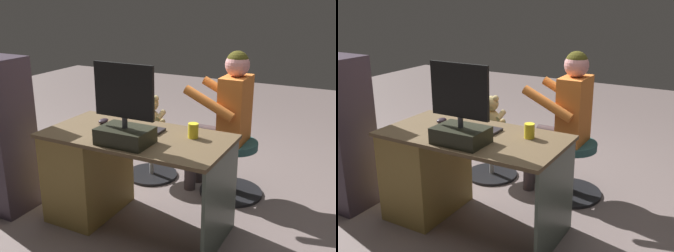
% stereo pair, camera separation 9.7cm
% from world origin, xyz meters
% --- Properties ---
extents(ground_plane, '(10.00, 10.00, 0.00)m').
position_xyz_m(ground_plane, '(0.00, 0.00, 0.00)').
color(ground_plane, '#6F605D').
extents(desk, '(1.33, 0.67, 0.71)m').
position_xyz_m(desk, '(0.34, 0.38, 0.38)').
color(desk, brown).
rests_on(desk, ground_plane).
extents(monitor, '(0.43, 0.24, 0.53)m').
position_xyz_m(monitor, '(-0.03, 0.56, 0.86)').
color(monitor, black).
rests_on(monitor, desk).
extents(keyboard, '(0.42, 0.14, 0.02)m').
position_xyz_m(keyboard, '(0.06, 0.28, 0.72)').
color(keyboard, black).
rests_on(keyboard, desk).
extents(computer_mouse, '(0.06, 0.10, 0.04)m').
position_xyz_m(computer_mouse, '(0.36, 0.27, 0.73)').
color(computer_mouse, '#291E27').
rests_on(computer_mouse, desk).
extents(cup, '(0.07, 0.07, 0.10)m').
position_xyz_m(cup, '(-0.38, 0.26, 0.77)').
color(cup, yellow).
rests_on(cup, desk).
extents(tv_remote, '(0.06, 0.15, 0.02)m').
position_xyz_m(tv_remote, '(0.16, 0.37, 0.72)').
color(tv_remote, black).
rests_on(tv_remote, desk).
extents(office_chair_teddy, '(0.48, 0.48, 0.48)m').
position_xyz_m(office_chair_teddy, '(0.33, -0.40, 0.28)').
color(office_chair_teddy, black).
rests_on(office_chair_teddy, ground_plane).
extents(teddy_bear, '(0.21, 0.22, 0.31)m').
position_xyz_m(teddy_bear, '(0.33, -0.41, 0.62)').
color(teddy_bear, tan).
rests_on(teddy_bear, office_chair_teddy).
extents(visitor_chair, '(0.54, 0.54, 0.48)m').
position_xyz_m(visitor_chair, '(-0.46, -0.41, 0.27)').
color(visitor_chair, black).
rests_on(visitor_chair, ground_plane).
extents(person, '(0.50, 0.48, 1.23)m').
position_xyz_m(person, '(-0.38, -0.41, 0.73)').
color(person, orange).
rests_on(person, ground_plane).
extents(equipment_rack, '(0.44, 0.36, 1.21)m').
position_xyz_m(equipment_rack, '(1.09, 0.63, 0.61)').
color(equipment_rack, '#342A35').
rests_on(equipment_rack, ground_plane).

